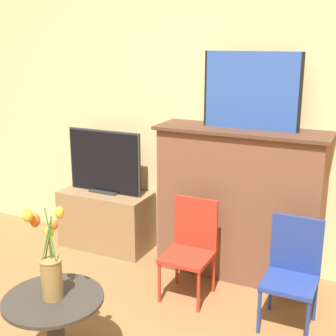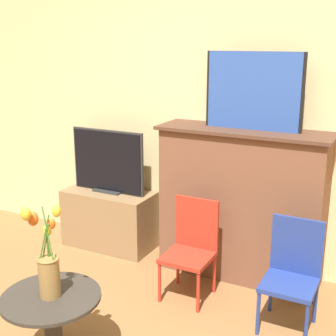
% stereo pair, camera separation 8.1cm
% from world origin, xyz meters
% --- Properties ---
extents(wall_back, '(8.00, 0.06, 2.70)m').
position_xyz_m(wall_back, '(0.00, 2.13, 1.35)').
color(wall_back, beige).
rests_on(wall_back, ground).
extents(fireplace_mantel, '(1.30, 0.41, 1.18)m').
position_xyz_m(fireplace_mantel, '(0.15, 1.91, 0.60)').
color(fireplace_mantel, brown).
rests_on(fireplace_mantel, ground).
extents(painting, '(0.72, 0.03, 0.56)m').
position_xyz_m(painting, '(0.20, 1.92, 1.45)').
color(painting, black).
rests_on(painting, fireplace_mantel).
extents(tv_stand, '(0.80, 0.38, 0.51)m').
position_xyz_m(tv_stand, '(-1.06, 1.89, 0.26)').
color(tv_stand, olive).
rests_on(tv_stand, ground).
extents(tv_monitor, '(0.70, 0.12, 0.55)m').
position_xyz_m(tv_monitor, '(-1.06, 1.89, 0.78)').
color(tv_monitor, '#2D2D2D').
rests_on(tv_monitor, tv_stand).
extents(chair_red, '(0.33, 0.33, 0.71)m').
position_xyz_m(chair_red, '(-0.07, 1.47, 0.39)').
color(chair_red, '#B22D1E').
rests_on(chair_red, ground).
extents(chair_blue, '(0.33, 0.33, 0.71)m').
position_xyz_m(chair_blue, '(0.66, 1.42, 0.39)').
color(chair_blue, navy).
rests_on(chair_blue, ground).
extents(side_table, '(0.56, 0.56, 0.44)m').
position_xyz_m(side_table, '(-0.44, 0.40, 0.29)').
color(side_table, '#332D28').
rests_on(side_table, ground).
extents(vase_tulips, '(0.26, 0.15, 0.55)m').
position_xyz_m(vase_tulips, '(-0.45, 0.40, 0.64)').
color(vase_tulips, olive).
rests_on(vase_tulips, side_table).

